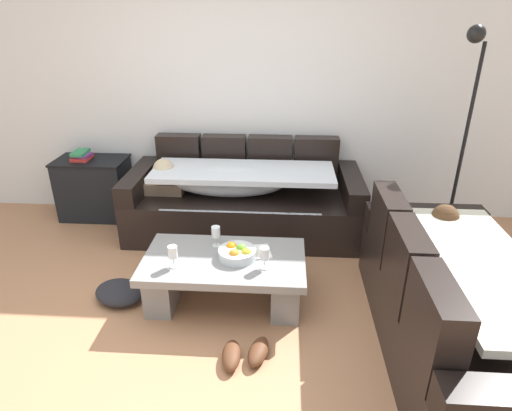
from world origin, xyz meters
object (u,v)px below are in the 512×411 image
(wine_glass_near_left, at_px, (173,253))
(wine_glass_near_right, at_px, (264,254))
(coffee_table, at_px, (224,274))
(crumpled_garment, at_px, (119,292))
(fruit_bowl, at_px, (237,253))
(couch_along_wall, at_px, (241,200))
(open_magazine, at_px, (252,252))
(couch_near_window, at_px, (456,307))
(side_cabinet, at_px, (95,188))
(floor_lamp, at_px, (463,129))
(wine_glass_far_back, at_px, (216,233))
(pair_of_shoes, at_px, (245,353))
(book_stack_on_cabinet, at_px, (82,155))

(wine_glass_near_left, distance_m, wine_glass_near_right, 0.65)
(coffee_table, bearing_deg, crumpled_garment, -177.07)
(coffee_table, distance_m, fruit_bowl, 0.21)
(wine_glass_near_right, bearing_deg, couch_along_wall, 102.83)
(open_magazine, bearing_deg, couch_near_window, -33.27)
(wine_glass_near_left, distance_m, side_cabinet, 1.98)
(floor_lamp, relative_size, crumpled_garment, 4.88)
(wine_glass_near_right, distance_m, crumpled_garment, 1.21)
(coffee_table, distance_m, wine_glass_far_back, 0.32)
(fruit_bowl, xyz_separation_m, crumpled_garment, (-0.92, -0.05, -0.36))
(coffee_table, relative_size, floor_lamp, 0.62)
(floor_lamp, bearing_deg, fruit_bowl, -151.30)
(fruit_bowl, xyz_separation_m, pair_of_shoes, (0.11, -0.62, -0.38))
(wine_glass_near_right, bearing_deg, side_cabinet, 141.07)
(wine_glass_near_right, bearing_deg, wine_glass_far_back, 143.05)
(side_cabinet, height_order, pair_of_shoes, side_cabinet)
(couch_along_wall, height_order, open_magazine, couch_along_wall)
(wine_glass_near_right, height_order, open_magazine, wine_glass_near_right)
(couch_along_wall, xyz_separation_m, fruit_bowl, (0.09, -1.16, 0.09))
(couch_near_window, relative_size, floor_lamp, 1.02)
(side_cabinet, distance_m, crumpled_garment, 1.64)
(pair_of_shoes, xyz_separation_m, crumpled_garment, (-1.03, 0.57, 0.01))
(fruit_bowl, bearing_deg, crumpled_garment, -176.86)
(couch_near_window, distance_m, crumpled_garment, 2.41)
(crumpled_garment, bearing_deg, wine_glass_far_back, 16.22)
(wine_glass_near_left, height_order, pair_of_shoes, wine_glass_near_left)
(book_stack_on_cabinet, height_order, floor_lamp, floor_lamp)
(book_stack_on_cabinet, xyz_separation_m, pair_of_shoes, (1.86, -2.00, -0.64))
(open_magazine, bearing_deg, pair_of_shoes, -102.36)
(coffee_table, distance_m, floor_lamp, 2.36)
(coffee_table, distance_m, side_cabinet, 2.10)
(couch_near_window, bearing_deg, crumpled_garment, 80.96)
(open_magazine, relative_size, side_cabinet, 0.39)
(wine_glass_near_left, xyz_separation_m, side_cabinet, (-1.23, 1.54, -0.17))
(wine_glass_near_left, height_order, crumpled_garment, wine_glass_near_left)
(pair_of_shoes, bearing_deg, fruit_bowl, 99.83)
(couch_near_window, relative_size, coffee_table, 1.66)
(coffee_table, relative_size, wine_glass_far_back, 7.23)
(pair_of_shoes, bearing_deg, book_stack_on_cabinet, 132.87)
(wine_glass_near_right, relative_size, book_stack_on_cabinet, 0.75)
(fruit_bowl, distance_m, side_cabinet, 2.17)
(coffee_table, distance_m, wine_glass_near_left, 0.45)
(wine_glass_far_back, bearing_deg, wine_glass_near_right, -36.95)
(couch_along_wall, relative_size, floor_lamp, 1.15)
(book_stack_on_cabinet, distance_m, floor_lamp, 3.64)
(side_cabinet, xyz_separation_m, floor_lamp, (3.51, -0.38, 0.80))
(couch_along_wall, bearing_deg, wine_glass_near_right, -77.17)
(wine_glass_far_back, xyz_separation_m, side_cabinet, (-1.49, 1.22, -0.17))
(couch_along_wall, relative_size, fruit_bowl, 8.02)
(coffee_table, height_order, side_cabinet, side_cabinet)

